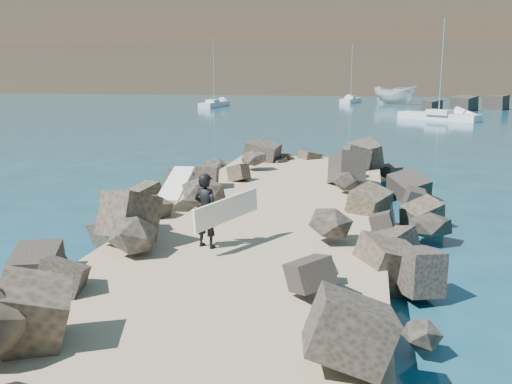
{
  "coord_description": "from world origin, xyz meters",
  "views": [
    {
      "loc": [
        2.57,
        -13.82,
        4.27
      ],
      "look_at": [
        0.0,
        -1.0,
        1.5
      ],
      "focal_mm": 40.0,
      "sensor_mm": 36.0,
      "label": 1
    }
  ],
  "objects_px": {
    "sailboat_c": "(439,116)",
    "boat_imported": "(395,95)",
    "surfboard_resting": "(176,188)",
    "surfer_with_board": "(209,210)"
  },
  "relations": [
    {
      "from": "surfer_with_board",
      "to": "sailboat_c",
      "type": "relative_size",
      "value": 0.2
    },
    {
      "from": "surfboard_resting",
      "to": "boat_imported",
      "type": "xyz_separation_m",
      "value": [
        8.42,
        63.73,
        0.2
      ]
    },
    {
      "from": "boat_imported",
      "to": "surfer_with_board",
      "type": "xyz_separation_m",
      "value": [
        -6.34,
        -67.61,
        0.16
      ]
    },
    {
      "from": "surfer_with_board",
      "to": "sailboat_c",
      "type": "distance_m",
      "value": 43.31
    },
    {
      "from": "boat_imported",
      "to": "surfer_with_board",
      "type": "relative_size",
      "value": 3.59
    },
    {
      "from": "boat_imported",
      "to": "sailboat_c",
      "type": "distance_m",
      "value": 25.49
    },
    {
      "from": "sailboat_c",
      "to": "surfer_with_board",
      "type": "bearing_deg",
      "value": -102.33
    },
    {
      "from": "surfer_with_board",
      "to": "boat_imported",
      "type": "bearing_deg",
      "value": 84.65
    },
    {
      "from": "sailboat_c",
      "to": "boat_imported",
      "type": "bearing_deg",
      "value": 96.56
    },
    {
      "from": "surfboard_resting",
      "to": "sailboat_c",
      "type": "distance_m",
      "value": 40.07
    }
  ]
}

